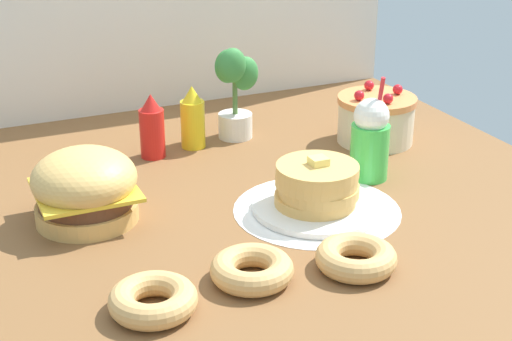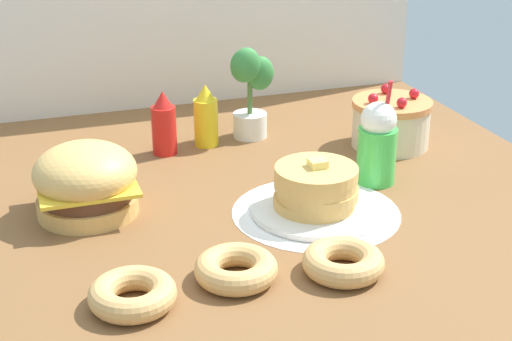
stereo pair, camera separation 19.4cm
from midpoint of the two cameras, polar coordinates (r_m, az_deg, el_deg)
The scene contains 12 objects.
ground_plane at distance 2.35m, azimuth -1.27°, elevation -2.90°, with size 2.00×2.10×0.02m, color brown.
doily_mat at distance 2.32m, azimuth 2.06°, elevation -2.92°, with size 0.50×0.50×0.00m, color white.
burger at distance 2.29m, azimuth -14.74°, elevation -1.25°, with size 0.30×0.30×0.22m.
pancake_stack at distance 2.29m, azimuth 2.05°, elevation -1.48°, with size 0.38×0.38×0.17m.
layer_cake at distance 2.83m, azimuth 6.79°, elevation 3.74°, with size 0.28×0.28×0.21m.
ketchup_bottle at distance 2.70m, azimuth -9.64°, elevation 3.04°, with size 0.09×0.09×0.23m.
mustard_bottle at distance 2.77m, azimuth -6.65°, elevation 3.71°, with size 0.09×0.09×0.23m.
cream_soda_cup at distance 2.50m, azimuth 6.12°, elevation 2.23°, with size 0.12×0.12×0.34m.
donut_pink_glaze at distance 1.86m, azimuth -10.52°, elevation -9.27°, with size 0.21×0.21×0.06m.
donut_chocolate at distance 1.95m, azimuth -3.17°, elevation -7.22°, with size 0.21×0.21×0.06m.
donut_vanilla at distance 2.01m, azimuth 4.55°, elevation -6.35°, with size 0.21×0.21×0.06m.
potted_plant at distance 2.83m, azimuth -3.50°, elevation 5.93°, with size 0.16×0.14×0.34m.
Camera 1 is at (-0.90, -1.91, 1.02)m, focal length 54.92 mm.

